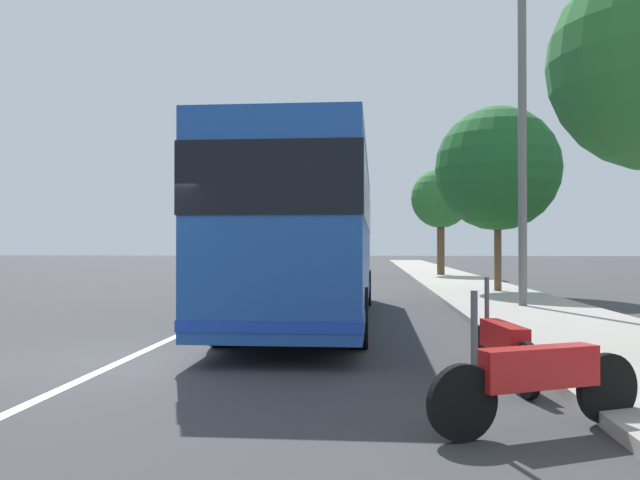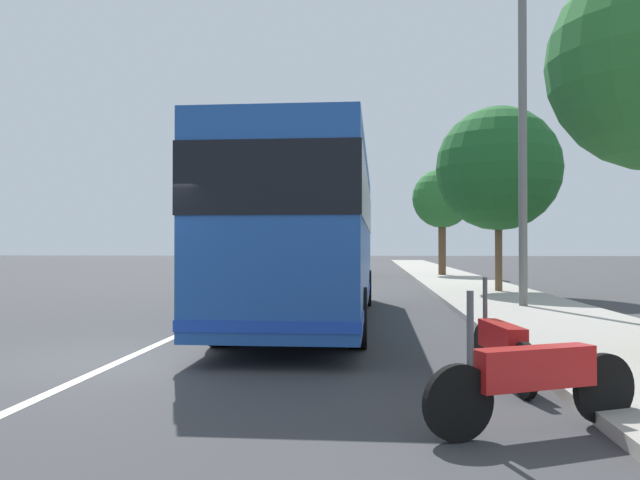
% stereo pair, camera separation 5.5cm
% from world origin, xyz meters
% --- Properties ---
extents(ground_plane, '(220.00, 220.00, 0.00)m').
position_xyz_m(ground_plane, '(0.00, 0.00, 0.00)').
color(ground_plane, '#38383A').
extents(sidewalk_curb, '(110.00, 3.60, 0.14)m').
position_xyz_m(sidewalk_curb, '(10.00, -7.49, 0.07)').
color(sidewalk_curb, '#9E998E').
rests_on(sidewalk_curb, ground).
extents(lane_divider_line, '(110.00, 0.16, 0.01)m').
position_xyz_m(lane_divider_line, '(10.00, 0.00, 0.00)').
color(lane_divider_line, silver).
rests_on(lane_divider_line, ground).
extents(coach_bus, '(11.82, 2.63, 3.56)m').
position_xyz_m(coach_bus, '(5.03, -2.28, 2.03)').
color(coach_bus, '#1E4C9E').
rests_on(coach_bus, ground).
extents(motorcycle_mid_row, '(1.01, 2.06, 1.28)m').
position_xyz_m(motorcycle_mid_row, '(-3.32, -5.08, 0.49)').
color(motorcycle_mid_row, black).
rests_on(motorcycle_mid_row, ground).
extents(motorcycle_angled, '(2.14, 0.39, 1.26)m').
position_xyz_m(motorcycle_angled, '(-1.26, -5.20, 0.47)').
color(motorcycle_angled, black).
rests_on(motorcycle_angled, ground).
extents(car_behind_bus, '(4.46, 2.03, 1.43)m').
position_xyz_m(car_behind_bus, '(26.69, -1.99, 0.68)').
color(car_behind_bus, '#2D7238').
rests_on(car_behind_bus, ground).
extents(car_oncoming, '(4.76, 2.08, 1.46)m').
position_xyz_m(car_oncoming, '(32.85, 2.22, 0.70)').
color(car_oncoming, gold).
rests_on(car_oncoming, ground).
extents(roadside_tree_mid_block, '(4.29, 4.29, 6.52)m').
position_xyz_m(roadside_tree_mid_block, '(13.28, -7.97, 4.37)').
color(roadside_tree_mid_block, brown).
rests_on(roadside_tree_mid_block, ground).
extents(roadside_tree_far_block, '(3.24, 3.24, 5.94)m').
position_xyz_m(roadside_tree_far_block, '(26.01, -7.39, 4.28)').
color(roadside_tree_far_block, brown).
rests_on(roadside_tree_far_block, ground).
extents(utility_pole, '(0.22, 0.22, 8.69)m').
position_xyz_m(utility_pole, '(7.70, -7.51, 4.35)').
color(utility_pole, slate).
rests_on(utility_pole, ground).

